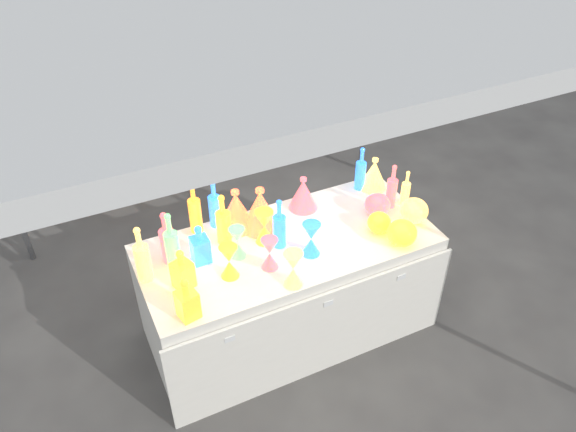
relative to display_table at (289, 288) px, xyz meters
name	(u,v)px	position (x,y,z in m)	size (l,w,h in m)	color
ground	(288,326)	(0.00, 0.01, -0.37)	(80.00, 80.00, 0.00)	#5E5B56
display_table	(289,288)	(0.00, 0.00, 0.00)	(1.84, 0.83, 0.75)	white
cardboard_box_closed	(119,164)	(-0.62, 2.27, -0.17)	(0.56, 0.41, 0.41)	#A17348
cardboard_box_flat	(245,129)	(0.77, 2.67, -0.34)	(0.79, 0.56, 0.07)	#A17348
bottle_1	(215,203)	(-0.33, 0.36, 0.54)	(0.08, 0.08, 0.34)	green
bottle_2	(194,207)	(-0.46, 0.36, 0.55)	(0.08, 0.08, 0.36)	gold
bottle_3	(167,237)	(-0.68, 0.17, 0.55)	(0.09, 0.09, 0.34)	#221EAF
bottle_4	(142,254)	(-0.85, 0.07, 0.56)	(0.08, 0.08, 0.36)	#137A6C
bottle_5	(171,241)	(-0.68, 0.10, 0.56)	(0.08, 0.08, 0.38)	#AE229A
bottle_6	(223,219)	(-0.34, 0.19, 0.55)	(0.09, 0.09, 0.34)	red
bottle_7	(279,223)	(-0.06, 0.01, 0.54)	(0.08, 0.08, 0.33)	green
decanter_0	(182,269)	(-0.68, -0.08, 0.50)	(0.10, 0.10, 0.25)	red
decanter_1	(187,298)	(-0.72, -0.30, 0.50)	(0.10, 0.10, 0.25)	gold
decanter_2	(200,244)	(-0.52, 0.08, 0.50)	(0.10, 0.10, 0.25)	green
hourglass_0	(229,262)	(-0.42, -0.11, 0.48)	(0.10, 0.10, 0.21)	gold
hourglass_1	(270,253)	(-0.19, -0.14, 0.48)	(0.10, 0.10, 0.20)	#221EAF
hourglass_2	(293,269)	(-0.13, -0.33, 0.49)	(0.11, 0.11, 0.22)	#137A6C
hourglass_3	(237,242)	(-0.31, 0.03, 0.48)	(0.10, 0.10, 0.20)	#AE229A
hourglass_4	(264,227)	(-0.12, 0.08, 0.49)	(0.11, 0.11, 0.22)	red
hourglass_5	(311,239)	(0.08, -0.14, 0.48)	(0.11, 0.11, 0.22)	green
globe_0	(402,234)	(0.61, -0.30, 0.45)	(0.18, 0.18, 0.14)	red
globe_1	(414,212)	(0.80, -0.14, 0.45)	(0.18, 0.18, 0.14)	#137A6C
globe_2	(379,223)	(0.55, -0.13, 0.43)	(0.15, 0.15, 0.12)	gold
globe_3	(377,206)	(0.64, 0.02, 0.44)	(0.17, 0.17, 0.13)	#221EAF
lampshade_0	(236,209)	(-0.22, 0.29, 0.51)	(0.23, 0.23, 0.27)	yellow
lampshade_1	(260,209)	(-0.09, 0.22, 0.52)	(0.25, 0.25, 0.29)	yellow
lampshade_2	(303,193)	(0.24, 0.29, 0.49)	(0.19, 0.19, 0.23)	#221EAF
lampshade_3	(374,173)	(0.78, 0.29, 0.49)	(0.19, 0.19, 0.23)	#137A6C
bottle_8	(361,168)	(0.69, 0.32, 0.54)	(0.07, 0.07, 0.32)	green
bottle_10	(392,186)	(0.77, 0.06, 0.53)	(0.07, 0.07, 0.31)	#221EAF
bottle_11	(406,188)	(0.86, 0.03, 0.50)	(0.06, 0.06, 0.26)	#137A6C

